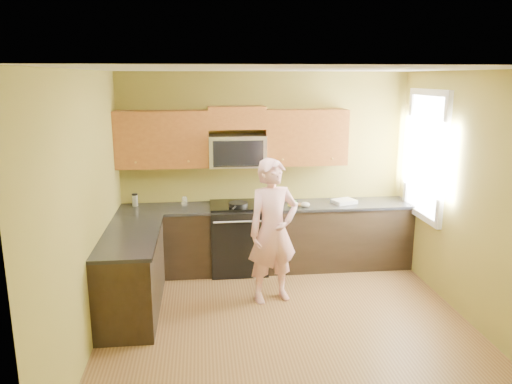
{
  "coord_description": "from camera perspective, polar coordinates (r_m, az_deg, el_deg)",
  "views": [
    {
      "loc": [
        -0.88,
        -4.75,
        2.64
      ],
      "look_at": [
        -0.2,
        1.3,
        1.2
      ],
      "focal_mm": 34.52,
      "sensor_mm": 36.0,
      "label": 1
    }
  ],
  "objects": [
    {
      "name": "wall_right",
      "position": [
        5.7,
        24.15,
        -0.95
      ],
      "size": [
        0.0,
        4.0,
        4.0
      ],
      "primitive_type": "plane",
      "rotation": [
        1.57,
        0.0,
        -1.57
      ],
      "color": "olive",
      "rests_on": "ground"
    },
    {
      "name": "countertop_left",
      "position": [
        5.68,
        -14.35,
        -4.95
      ],
      "size": [
        0.62,
        1.6,
        0.04
      ],
      "primitive_type": "cube",
      "color": "black",
      "rests_on": "cabinet_left_run"
    },
    {
      "name": "floor",
      "position": [
        5.5,
        3.71,
        -15.39
      ],
      "size": [
        4.0,
        4.0,
        0.0
      ],
      "primitive_type": "plane",
      "color": "brown",
      "rests_on": "ground"
    },
    {
      "name": "dish_towel",
      "position": [
        6.92,
        10.15,
        -1.08
      ],
      "size": [
        0.36,
        0.32,
        0.05
      ],
      "primitive_type": "cube",
      "rotation": [
        0.0,
        0.0,
        0.33
      ],
      "color": "white",
      "rests_on": "countertop_back"
    },
    {
      "name": "stove",
      "position": [
        6.79,
        -2.04,
        -5.28
      ],
      "size": [
        0.76,
        0.65,
        0.95
      ],
      "primitive_type": null,
      "color": "black",
      "rests_on": "floor"
    },
    {
      "name": "cabinet_back_run",
      "position": [
        6.87,
        1.29,
        -5.37
      ],
      "size": [
        4.0,
        0.6,
        0.88
      ],
      "primitive_type": "cube",
      "color": "black",
      "rests_on": "floor"
    },
    {
      "name": "ceiling",
      "position": [
        4.83,
        4.21,
        14.0
      ],
      "size": [
        4.0,
        4.0,
        0.0
      ],
      "primitive_type": "plane",
      "rotation": [
        3.14,
        0.0,
        0.0
      ],
      "color": "white",
      "rests_on": "ground"
    },
    {
      "name": "napkin_a",
      "position": [
        6.68,
        4.45,
        -1.39
      ],
      "size": [
        0.14,
        0.15,
        0.06
      ],
      "primitive_type": "ellipsoid",
      "rotation": [
        0.0,
        0.0,
        0.35
      ],
      "color": "silver",
      "rests_on": "countertop_back"
    },
    {
      "name": "upper_cab_over_mw",
      "position": [
        6.62,
        -2.26,
        8.62
      ],
      "size": [
        0.76,
        0.33,
        0.3
      ],
      "primitive_type": "cube",
      "color": "#925421",
      "rests_on": "wall_back"
    },
    {
      "name": "wall_left",
      "position": [
        5.05,
        -19.03,
        -2.24
      ],
      "size": [
        0.0,
        4.0,
        4.0
      ],
      "primitive_type": "plane",
      "rotation": [
        1.57,
        0.0,
        1.57
      ],
      "color": "olive",
      "rests_on": "ground"
    },
    {
      "name": "countertop_back",
      "position": [
        6.73,
        1.32,
        -1.69
      ],
      "size": [
        4.0,
        0.62,
        0.04
      ],
      "primitive_type": "cube",
      "color": "black",
      "rests_on": "cabinet_back_run"
    },
    {
      "name": "cabinet_left_run",
      "position": [
        5.84,
        -14.19,
        -9.24
      ],
      "size": [
        0.6,
        1.6,
        0.88
      ],
      "primitive_type": "cube",
      "color": "black",
      "rests_on": "floor"
    },
    {
      "name": "toast_slice",
      "position": [
        6.74,
        4.85,
        -1.45
      ],
      "size": [
        0.12,
        0.12,
        0.01
      ],
      "primitive_type": "cube",
      "rotation": [
        0.0,
        0.0,
        -0.07
      ],
      "color": "#B27F47",
      "rests_on": "countertop_back"
    },
    {
      "name": "wall_front",
      "position": [
        3.16,
        10.53,
        -10.99
      ],
      "size": [
        4.0,
        0.0,
        4.0
      ],
      "primitive_type": "plane",
      "rotation": [
        -1.57,
        0.0,
        0.0
      ],
      "color": "olive",
      "rests_on": "ground"
    },
    {
      "name": "frying_pan",
      "position": [
        6.53,
        -2.07,
        -1.69
      ],
      "size": [
        0.39,
        0.5,
        0.06
      ],
      "primitive_type": null,
      "rotation": [
        0.0,
        0.0,
        -0.36
      ],
      "color": "black",
      "rests_on": "stove"
    },
    {
      "name": "upper_cab_left",
      "position": [
        6.71,
        -10.68,
        2.86
      ],
      "size": [
        1.22,
        0.33,
        0.75
      ],
      "primitive_type": null,
      "color": "#925421",
      "rests_on": "wall_back"
    },
    {
      "name": "upper_cab_right",
      "position": [
        6.84,
        5.68,
        3.22
      ],
      "size": [
        1.12,
        0.33,
        0.75
      ],
      "primitive_type": null,
      "color": "#925421",
      "rests_on": "wall_back"
    },
    {
      "name": "butter_tub",
      "position": [
        6.71,
        4.2,
        -1.59
      ],
      "size": [
        0.15,
        0.15,
        0.09
      ],
      "primitive_type": null,
      "rotation": [
        0.0,
        0.0,
        0.28
      ],
      "color": "#FFF643",
      "rests_on": "countertop_back"
    },
    {
      "name": "glass_a",
      "position": [
        6.76,
        -8.27,
        -1.04
      ],
      "size": [
        0.09,
        0.09,
        0.12
      ],
      "primitive_type": "cylinder",
      "rotation": [
        0.0,
        0.0,
        -0.38
      ],
      "color": "silver",
      "rests_on": "countertop_back"
    },
    {
      "name": "microwave",
      "position": [
        6.67,
        -2.19,
        3.03
      ],
      "size": [
        0.76,
        0.4,
        0.42
      ],
      "primitive_type": null,
      "color": "silver",
      "rests_on": "wall_back"
    },
    {
      "name": "wall_back",
      "position": [
        6.93,
        1.0,
        2.57
      ],
      "size": [
        4.0,
        0.0,
        4.0
      ],
      "primitive_type": "plane",
      "rotation": [
        1.57,
        0.0,
        0.0
      ],
      "color": "olive",
      "rests_on": "ground"
    },
    {
      "name": "travel_mug",
      "position": [
        6.87,
        -13.81,
        -1.58
      ],
      "size": [
        0.08,
        0.08,
        0.17
      ],
      "primitive_type": null,
      "rotation": [
        0.0,
        0.0,
        -0.01
      ],
      "color": "silver",
      "rests_on": "countertop_back"
    },
    {
      "name": "window",
      "position": [
        6.67,
        19.1,
        4.05
      ],
      "size": [
        0.06,
        1.06,
        1.66
      ],
      "primitive_type": null,
      "color": "white",
      "rests_on": "wall_right"
    },
    {
      "name": "napkin_b",
      "position": [
        6.65,
        5.74,
        -1.46
      ],
      "size": [
        0.12,
        0.14,
        0.07
      ],
      "primitive_type": "ellipsoid",
      "rotation": [
        0.0,
        0.0,
        -0.04
      ],
      "color": "silver",
      "rests_on": "countertop_back"
    },
    {
      "name": "woman",
      "position": [
        5.8,
        1.98,
        -4.56
      ],
      "size": [
        0.72,
        0.57,
        1.72
      ],
      "primitive_type": "imported",
      "rotation": [
        0.0,
        0.0,
        0.29
      ],
      "color": "#FD7E80",
      "rests_on": "floor"
    }
  ]
}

